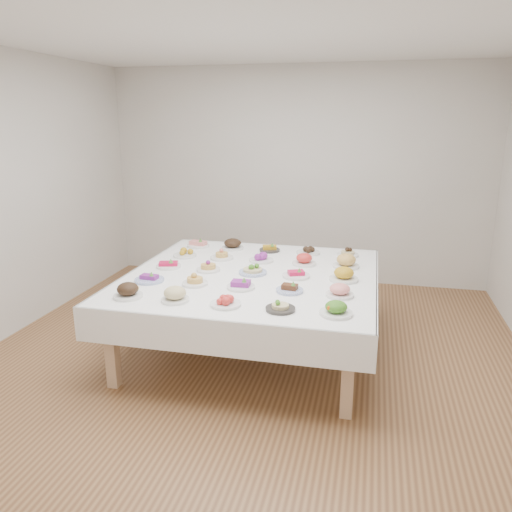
% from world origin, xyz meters
% --- Properties ---
extents(room_envelope, '(5.02, 5.02, 2.81)m').
position_xyz_m(room_envelope, '(0.00, 0.00, 1.83)').
color(room_envelope, olive).
rests_on(room_envelope, ground).
extents(display_table, '(2.27, 2.27, 0.75)m').
position_xyz_m(display_table, '(-0.03, 0.21, 0.69)').
color(display_table, white).
rests_on(display_table, ground).
extents(dish_0, '(0.27, 0.27, 0.15)m').
position_xyz_m(dish_0, '(-0.85, -0.62, 0.82)').
color(dish_0, white).
rests_on(dish_0, display_table).
extents(dish_1, '(0.22, 0.22, 0.13)m').
position_xyz_m(dish_1, '(-0.45, -0.62, 0.81)').
color(dish_1, white).
rests_on(dish_1, display_table).
extents(dish_2, '(0.23, 0.23, 0.10)m').
position_xyz_m(dish_2, '(-0.04, -0.62, 0.80)').
color(dish_2, white).
rests_on(dish_2, display_table).
extents(dish_3, '(0.22, 0.22, 0.10)m').
position_xyz_m(dish_3, '(0.39, -0.62, 0.79)').
color(dish_3, '#2C2927').
rests_on(dish_3, display_table).
extents(dish_4, '(0.24, 0.24, 0.14)m').
position_xyz_m(dish_4, '(0.80, -0.61, 0.82)').
color(dish_4, white).
rests_on(dish_4, display_table).
extents(dish_5, '(0.25, 0.25, 0.11)m').
position_xyz_m(dish_5, '(-0.86, -0.21, 0.79)').
color(dish_5, '#4C66B2').
rests_on(dish_5, display_table).
extents(dish_6, '(0.22, 0.22, 0.11)m').
position_xyz_m(dish_6, '(-0.44, -0.21, 0.80)').
color(dish_6, white).
rests_on(dish_6, display_table).
extents(dish_7, '(0.23, 0.23, 0.10)m').
position_xyz_m(dish_7, '(-0.03, -0.20, 0.79)').
color(dish_7, white).
rests_on(dish_7, display_table).
extents(dish_8, '(0.22, 0.22, 0.09)m').
position_xyz_m(dish_8, '(0.39, -0.20, 0.79)').
color(dish_8, '#4C66B2').
rests_on(dish_8, display_table).
extents(dish_9, '(0.22, 0.22, 0.13)m').
position_xyz_m(dish_9, '(0.80, -0.21, 0.81)').
color(dish_9, white).
rests_on(dish_9, display_table).
extents(dish_10, '(0.23, 0.23, 0.10)m').
position_xyz_m(dish_10, '(-0.86, 0.22, 0.79)').
color(dish_10, white).
rests_on(dish_10, display_table).
extents(dish_11, '(0.22, 0.22, 0.12)m').
position_xyz_m(dish_11, '(-0.45, 0.21, 0.80)').
color(dish_11, white).
rests_on(dish_11, display_table).
extents(dish_12, '(0.25, 0.25, 0.15)m').
position_xyz_m(dish_12, '(-0.03, 0.22, 0.82)').
color(dish_12, '#4C66B2').
rests_on(dish_12, display_table).
extents(dish_13, '(0.25, 0.25, 0.10)m').
position_xyz_m(dish_13, '(0.38, 0.21, 0.79)').
color(dish_13, white).
rests_on(dish_13, display_table).
extents(dish_14, '(0.26, 0.26, 0.16)m').
position_xyz_m(dish_14, '(0.80, 0.21, 0.83)').
color(dish_14, white).
rests_on(dish_14, display_table).
extents(dish_15, '(0.24, 0.24, 0.11)m').
position_xyz_m(dish_15, '(-0.85, 0.63, 0.80)').
color(dish_15, white).
rests_on(dish_15, display_table).
extents(dish_16, '(0.23, 0.23, 0.12)m').
position_xyz_m(dish_16, '(-0.45, 0.63, 0.80)').
color(dish_16, white).
rests_on(dish_16, display_table).
extents(dish_17, '(0.24, 0.24, 0.11)m').
position_xyz_m(dish_17, '(-0.04, 0.63, 0.80)').
color(dish_17, white).
rests_on(dish_17, display_table).
extents(dish_18, '(0.23, 0.23, 0.12)m').
position_xyz_m(dish_18, '(0.39, 0.62, 0.81)').
color(dish_18, white).
rests_on(dish_18, display_table).
extents(dish_19, '(0.26, 0.26, 0.16)m').
position_xyz_m(dish_19, '(0.80, 0.62, 0.83)').
color(dish_19, white).
rests_on(dish_19, display_table).
extents(dish_20, '(0.24, 0.24, 0.11)m').
position_xyz_m(dish_20, '(-0.85, 1.05, 0.80)').
color(dish_20, white).
rests_on(dish_20, display_table).
extents(dish_21, '(0.24, 0.24, 0.14)m').
position_xyz_m(dish_21, '(-0.45, 1.04, 0.82)').
color(dish_21, white).
rests_on(dish_21, display_table).
extents(dish_22, '(0.22, 0.22, 0.09)m').
position_xyz_m(dish_22, '(-0.04, 1.04, 0.79)').
color(dish_22, '#2C2927').
rests_on(dish_22, display_table).
extents(dish_23, '(0.24, 0.24, 0.11)m').
position_xyz_m(dish_23, '(0.38, 1.04, 0.80)').
color(dish_23, white).
rests_on(dish_23, display_table).
extents(dish_24, '(0.22, 0.22, 0.12)m').
position_xyz_m(dish_24, '(0.79, 1.04, 0.80)').
color(dish_24, white).
rests_on(dish_24, display_table).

